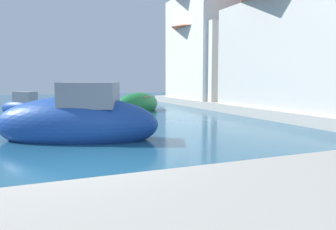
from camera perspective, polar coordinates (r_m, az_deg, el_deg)
The scene contains 8 objects.
ground at distance 7.49m, azimuth -15.54°, elevation -9.83°, with size 80.00×80.00×0.00m, color #1E5170.
quay_promenade at distance 8.72m, azimuth 14.33°, elevation -5.85°, with size 44.00×32.00×0.50m.
moored_boat_0 at distance 21.58m, azimuth -23.60°, elevation 1.28°, with size 3.03×2.99×1.53m.
moored_boat_1 at distance 11.55m, azimuth -15.08°, elevation -1.10°, with size 5.82×4.03×2.36m.
moored_boat_5 at distance 21.23m, azimuth -5.12°, elevation 1.80°, with size 4.37×4.27×1.52m.
waterfront_building_main at distance 19.62m, azimuth 22.84°, elevation 11.25°, with size 5.80×9.77×6.76m.
waterfront_building_annex at distance 27.37m, azimuth 8.07°, elevation 12.42°, with size 6.15×7.06×8.96m.
waterfront_building_far at distance 27.14m, azimuth 8.17°, elevation 9.69°, with size 5.51×8.21×6.35m.
Camera 1 is at (-0.85, -7.16, 2.04)m, focal length 35.59 mm.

